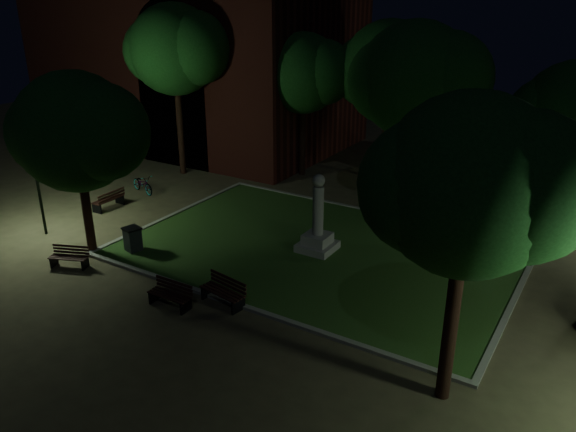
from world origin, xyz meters
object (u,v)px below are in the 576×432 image
bench_near_left (171,295)px  bench_west_near (70,257)px  monument (318,230)px  bench_left_side (109,200)px  trash_bin (133,240)px  bench_far_side (452,213)px  bicycle (143,184)px  bench_near_right (224,292)px

bench_near_left → bench_west_near: bench_near_left is taller
monument → bench_left_side: 10.93m
monument → bench_near_left: size_ratio=2.04×
trash_bin → bench_far_side: bearing=45.4°
bench_near_left → bicycle: bicycle is taller
bench_left_side → bench_near_left: bearing=57.7°
bench_left_side → bicycle: bearing=-175.1°
bench_left_side → bench_west_near: bearing=32.7°
bench_left_side → bench_far_side: (14.50, 7.25, -0.07)m
bench_near_left → bench_near_right: bench_near_right is taller
monument → bench_near_right: 5.26m
monument → bicycle: bearing=172.6°
monument → bench_far_side: bearing=59.6°
bench_west_near → bench_left_side: bench_left_side is taller
trash_bin → bicycle: size_ratio=0.57×
bench_west_near → trash_bin: trash_bin is taller
bench_near_right → bench_west_near: size_ratio=1.14×
trash_bin → bench_near_right: bearing=-12.8°
bench_near_left → bench_left_side: 10.13m
bench_west_near → bicycle: size_ratio=0.83×
bench_left_side → bench_far_side: size_ratio=1.19×
bench_near_right → bench_west_near: bearing=-162.7°
monument → bench_near_right: bearing=-98.0°
bench_near_right → monument: bearing=91.5°
bench_far_side → bicycle: bicycle is taller
bench_near_left → bicycle: 11.83m
bench_near_right → bench_far_side: 12.17m
bench_left_side → bench_far_side: bench_left_side is taller
bench_far_side → bicycle: 15.53m
monument → bench_west_near: (-7.43, -6.10, -0.58)m
bench_far_side → trash_bin: 14.16m
bench_near_right → bicycle: 12.35m
bench_near_right → bicycle: bicycle is taller
bench_near_right → bench_left_side: bearing=167.4°
bench_near_right → bicycle: size_ratio=0.95×
bicycle → bench_left_side: bearing=-157.8°
monument → trash_bin: size_ratio=3.02×
bench_west_near → bench_near_right: bearing=-14.6°
monument → bench_left_side: size_ratio=1.90×
bench_far_side → bench_west_near: bearing=43.9°
bench_near_right → trash_bin: bearing=176.7°
bench_west_near → trash_bin: bearing=40.5°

